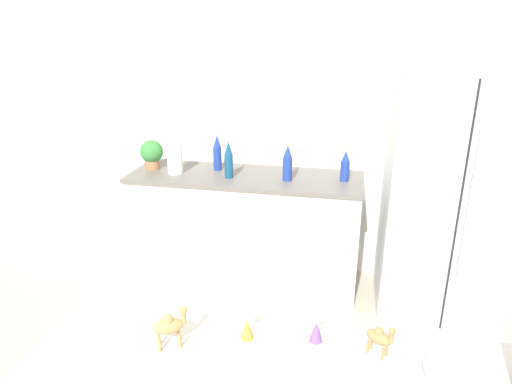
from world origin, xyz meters
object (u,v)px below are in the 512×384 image
(paper_towel_roll, at_px, (175,158))
(camel_figurine_second, at_px, (170,325))
(back_bottle_0, at_px, (217,153))
(wise_man_figurine_purple, at_px, (316,330))
(potted_plant, at_px, (152,153))
(fruit_bowl, at_px, (462,378))
(refrigerator, at_px, (447,196))
(back_bottle_3, at_px, (229,160))
(back_bottle_1, at_px, (345,166))
(back_bottle_2, at_px, (288,163))
(camel_figurine, at_px, (380,337))
(wise_man_figurine_crimson, at_px, (247,327))

(paper_towel_roll, xyz_separation_m, camel_figurine_second, (0.76, -2.01, -0.02))
(back_bottle_0, height_order, wise_man_figurine_purple, back_bottle_0)
(potted_plant, bearing_deg, fruit_bowl, -46.58)
(refrigerator, height_order, paper_towel_roll, refrigerator)
(potted_plant, xyz_separation_m, paper_towel_roll, (0.23, -0.08, -0.01))
(back_bottle_3, xyz_separation_m, fruit_bowl, (1.30, -1.99, -0.10))
(paper_towel_roll, bearing_deg, back_bottle_1, 3.53)
(paper_towel_roll, height_order, back_bottle_1, paper_towel_roll)
(back_bottle_2, relative_size, camel_figurine, 2.15)
(paper_towel_roll, bearing_deg, wise_man_figurine_purple, -55.80)
(camel_figurine, bearing_deg, refrigerator, 73.32)
(potted_plant, distance_m, wise_man_figurine_crimson, 2.35)
(camel_figurine, bearing_deg, potted_plant, 130.97)
(potted_plant, relative_size, back_bottle_0, 0.80)
(paper_towel_roll, distance_m, camel_figurine, 2.42)
(back_bottle_1, distance_m, back_bottle_2, 0.43)
(fruit_bowl, bearing_deg, back_bottle_3, 123.12)
(paper_towel_roll, height_order, wise_man_figurine_crimson, paper_towel_roll)
(paper_towel_roll, distance_m, camel_figurine_second, 2.15)
(back_bottle_0, height_order, back_bottle_1, back_bottle_0)
(potted_plant, bearing_deg, camel_figurine_second, -64.60)
(wise_man_figurine_purple, bearing_deg, back_bottle_1, 88.39)
(fruit_bowl, bearing_deg, back_bottle_1, 101.34)
(back_bottle_2, bearing_deg, wise_man_figurine_purple, -78.80)
(wise_man_figurine_crimson, bearing_deg, paper_towel_roll, 118.15)
(camel_figurine_second, bearing_deg, potted_plant, 115.40)
(back_bottle_0, distance_m, wise_man_figurine_purple, 2.26)
(wise_man_figurine_purple, bearing_deg, back_bottle_0, 115.46)
(wise_man_figurine_purple, bearing_deg, refrigerator, 67.06)
(refrigerator, distance_m, fruit_bowl, 2.03)
(back_bottle_3, bearing_deg, potted_plant, 171.90)
(camel_figurine, bearing_deg, back_bottle_1, 94.77)
(fruit_bowl, relative_size, camel_figurine, 1.80)
(refrigerator, distance_m, camel_figurine_second, 2.39)
(refrigerator, relative_size, camel_figurine_second, 11.21)
(back_bottle_2, xyz_separation_m, camel_figurine_second, (-0.14, -2.02, -0.03))
(paper_towel_roll, relative_size, back_bottle_0, 0.82)
(back_bottle_1, distance_m, fruit_bowl, 2.14)
(back_bottle_1, relative_size, wise_man_figurine_purple, 2.14)
(back_bottle_0, distance_m, wise_man_figurine_crimson, 2.19)
(back_bottle_2, relative_size, wise_man_figurine_crimson, 2.47)
(wise_man_figurine_crimson, bearing_deg, back_bottle_3, 106.89)
(back_bottle_0, distance_m, back_bottle_3, 0.23)
(back_bottle_1, relative_size, back_bottle_2, 0.86)
(back_bottle_3, bearing_deg, fruit_bowl, -56.88)
(back_bottle_0, xyz_separation_m, camel_figurine, (1.19, -2.07, -0.06))
(camel_figurine, height_order, camel_figurine_second, camel_figurine_second)
(back_bottle_3, bearing_deg, back_bottle_0, 128.65)
(back_bottle_2, height_order, wise_man_figurine_crimson, back_bottle_2)
(back_bottle_3, bearing_deg, back_bottle_1, 6.47)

